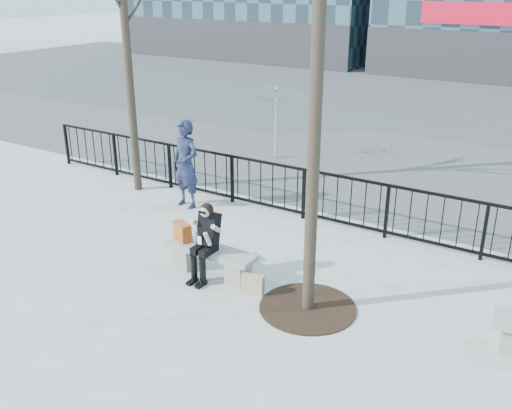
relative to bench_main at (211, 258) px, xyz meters
The scene contains 10 objects.
ground 0.30m from the bench_main, ahead, with size 120.00×120.00×0.00m, color #A3A39E.
street_surface 15.00m from the bench_main, 90.00° to the left, with size 60.00×23.00×0.01m, color #474747.
railing 3.01m from the bench_main, 90.00° to the left, with size 14.00×0.06×1.10m.
tree_grate 1.92m from the bench_main, ahead, with size 1.50×1.50×0.02m, color black.
bench_main is the anchor object (origin of this frame).
seated_woman 0.40m from the bench_main, 90.00° to the right, with size 0.50×0.64×1.34m.
handbag 0.71m from the bench_main, behind, with size 0.38×0.18×0.31m, color #AC4715.
shopping_bag 0.97m from the bench_main, 10.42° to the right, with size 0.36×0.13×0.34m, color beige.
standing_man 3.31m from the bench_main, 135.55° to the left, with size 0.71×0.47×1.94m, color black.
vendor_umbrella 6.89m from the bench_main, 111.21° to the left, with size 2.28×2.32×2.09m, color yellow.
Camera 1 is at (5.22, -6.94, 4.73)m, focal length 40.00 mm.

